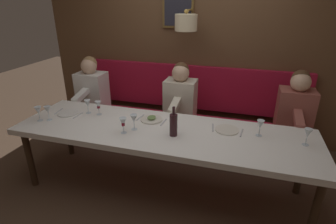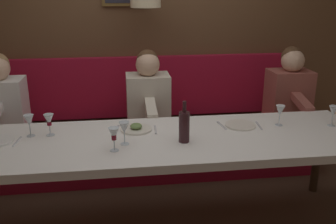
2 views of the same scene
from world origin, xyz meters
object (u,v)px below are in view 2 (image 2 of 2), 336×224
(diner_near, at_px, (148,95))
(diner_middle, at_px, (2,101))
(wine_glass_5, at_px, (124,128))
(wine_bottle, at_px, (184,126))
(wine_glass_7, at_px, (333,112))
(dining_table, at_px, (163,145))
(wine_glass_4, at_px, (49,121))
(wine_glass_6, at_px, (29,121))
(diner_nearest, at_px, (289,90))
(wine_glass_1, at_px, (280,111))
(wine_glass_0, at_px, (114,135))

(diner_near, bearing_deg, diner_middle, 90.00)
(wine_glass_5, xyz_separation_m, wine_bottle, (-0.01, -0.42, -0.00))
(wine_glass_7, distance_m, wine_bottle, 1.22)
(dining_table, distance_m, wine_glass_7, 1.36)
(wine_glass_5, bearing_deg, dining_table, -74.19)
(diner_middle, distance_m, wine_glass_4, 0.89)
(diner_near, bearing_deg, wine_glass_6, 127.84)
(wine_glass_7, bearing_deg, diner_nearest, -0.69)
(diner_near, height_order, wine_glass_1, diner_near)
(diner_nearest, relative_size, wine_glass_1, 4.82)
(diner_middle, bearing_deg, diner_near, -90.00)
(wine_glass_4, relative_size, wine_glass_6, 1.00)
(dining_table, distance_m, wine_bottle, 0.24)
(wine_glass_1, height_order, wine_bottle, wine_bottle)
(dining_table, relative_size, wine_glass_0, 18.67)
(diner_near, height_order, wine_glass_7, diner_near)
(wine_glass_4, height_order, wine_glass_7, same)
(diner_near, bearing_deg, wine_glass_4, 132.54)
(dining_table, xyz_separation_m, wine_glass_7, (0.07, -1.35, 0.17))
(wine_glass_1, xyz_separation_m, wine_glass_7, (-0.07, -0.41, 0.00))
(wine_glass_0, bearing_deg, wine_glass_7, -81.50)
(dining_table, height_order, wine_glass_5, wine_glass_5)
(wine_glass_7, bearing_deg, wine_glass_5, 95.34)
(wine_glass_5, bearing_deg, wine_bottle, -91.39)
(diner_nearest, relative_size, wine_glass_6, 4.82)
(wine_glass_1, bearing_deg, wine_glass_7, -99.49)
(wine_glass_5, relative_size, wine_glass_7, 1.00)
(diner_near, bearing_deg, wine_glass_1, -127.19)
(diner_middle, distance_m, wine_glass_5, 1.44)
(diner_middle, xyz_separation_m, wine_glass_7, (-0.81, -2.69, 0.04))
(wine_glass_0, distance_m, wine_glass_1, 1.33)
(wine_bottle, bearing_deg, wine_glass_0, 100.63)
(diner_nearest, height_order, wine_glass_5, diner_nearest)
(dining_table, bearing_deg, wine_glass_0, 117.40)
(diner_near, xyz_separation_m, wine_glass_4, (-0.72, 0.79, 0.04))
(wine_glass_6, bearing_deg, diner_near, -52.16)
(wine_glass_4, distance_m, wine_glass_6, 0.14)
(wine_glass_0, height_order, wine_glass_1, same)
(diner_nearest, distance_m, diner_middle, 2.70)
(diner_near, bearing_deg, wine_glass_5, 165.73)
(dining_table, relative_size, diner_nearest, 3.87)
(wine_glass_6, bearing_deg, wine_glass_0, -119.39)
(diner_near, relative_size, wine_glass_1, 4.82)
(wine_glass_4, height_order, wine_bottle, wine_bottle)
(wine_glass_4, relative_size, wine_bottle, 0.55)
(wine_glass_1, relative_size, wine_glass_7, 1.00)
(wine_glass_6, bearing_deg, wine_glass_7, -92.23)
(wine_glass_1, distance_m, wine_glass_5, 1.24)
(dining_table, xyz_separation_m, diner_nearest, (0.88, -1.36, 0.13))
(diner_near, height_order, wine_bottle, diner_near)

